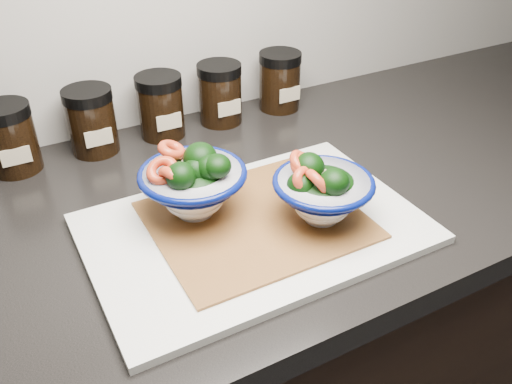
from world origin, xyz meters
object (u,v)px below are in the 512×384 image
spice_jar_a (10,138)px  spice_jar_e (280,81)px  bowl_left (193,183)px  spice_jar_d (220,94)px  spice_jar_b (91,121)px  bowl_right (321,192)px  spice_jar_c (161,106)px  cutting_board (254,228)px

spice_jar_a → spice_jar_e: bearing=0.0°
bowl_left → spice_jar_d: bowl_left is taller
spice_jar_a → spice_jar_b: 0.13m
bowl_right → spice_jar_c: size_ratio=1.22×
bowl_right → spice_jar_c: 0.38m
bowl_left → spice_jar_c: size_ratio=1.32×
spice_jar_b → spice_jar_e: 0.37m
spice_jar_b → spice_jar_e: same height
spice_jar_c → spice_jar_d: size_ratio=1.00×
cutting_board → spice_jar_a: spice_jar_a is taller
spice_jar_b → spice_jar_d: 0.24m
spice_jar_c → spice_jar_d: 0.12m
spice_jar_e → bowl_left: bearing=-137.5°
bowl_left → spice_jar_b: size_ratio=1.32×
spice_jar_b → spice_jar_c: 0.12m
bowl_right → spice_jar_d: size_ratio=1.22×
bowl_left → spice_jar_a: (-0.20, 0.27, -0.01)m
cutting_board → spice_jar_b: size_ratio=3.98×
bowl_right → bowl_left: bearing=147.1°
bowl_left → spice_jar_c: bearing=79.1°
spice_jar_a → spice_jar_e: size_ratio=1.00×
spice_jar_a → spice_jar_b: (0.13, 0.00, 0.00)m
cutting_board → spice_jar_a: size_ratio=3.98×
spice_jar_a → bowl_right: bearing=-46.8°
cutting_board → spice_jar_e: spice_jar_e is taller
spice_jar_d → spice_jar_b: bearing=180.0°
cutting_board → bowl_left: (-0.06, 0.06, 0.06)m
bowl_right → spice_jar_a: bearing=133.2°
cutting_board → bowl_right: size_ratio=3.26×
bowl_right → spice_jar_a: bowl_right is taller
spice_jar_a → spice_jar_d: size_ratio=1.00×
spice_jar_b → spice_jar_d: size_ratio=1.00×
spice_jar_e → spice_jar_b: bearing=180.0°
bowl_right → spice_jar_e: (0.15, 0.37, -0.00)m
cutting_board → spice_jar_c: (-0.01, 0.33, 0.05)m
bowl_right → spice_jar_c: bowl_right is taller
spice_jar_a → spice_jar_b: same height
spice_jar_b → bowl_right: bearing=-59.6°
cutting_board → bowl_right: 0.11m
spice_jar_b → bowl_left: bearing=-75.6°
spice_jar_d → spice_jar_e: bearing=0.0°
bowl_left → bowl_right: (0.15, -0.09, -0.00)m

